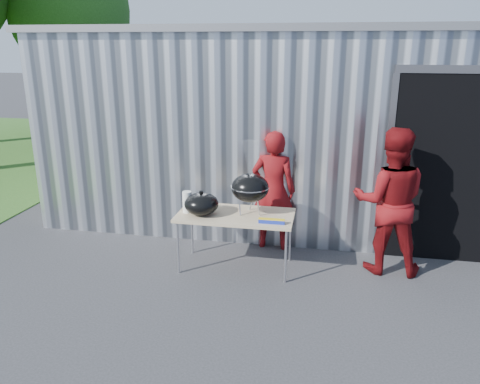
% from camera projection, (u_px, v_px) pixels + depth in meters
% --- Properties ---
extents(ground, '(80.00, 80.00, 0.00)m').
position_uv_depth(ground, '(208.00, 301.00, 5.42)').
color(ground, '#2E2E31').
extents(building, '(8.20, 6.20, 3.10)m').
position_uv_depth(building, '(312.00, 114.00, 9.08)').
color(building, silver).
rests_on(building, ground).
extents(tree_far, '(3.52, 3.52, 5.83)m').
position_uv_depth(tree_far, '(70.00, 11.00, 13.86)').
color(tree_far, '#442D19').
rests_on(tree_far, ground).
extents(folding_table, '(1.50, 0.75, 0.75)m').
position_uv_depth(folding_table, '(236.00, 217.00, 6.05)').
color(folding_table, tan).
rests_on(folding_table, ground).
extents(kettle_grill, '(0.49, 0.49, 0.95)m').
position_uv_depth(kettle_grill, '(250.00, 183.00, 5.93)').
color(kettle_grill, black).
rests_on(kettle_grill, folding_table).
extents(grill_lid, '(0.44, 0.44, 0.32)m').
position_uv_depth(grill_lid, '(201.00, 204.00, 5.98)').
color(grill_lid, black).
rests_on(grill_lid, folding_table).
extents(paper_towels, '(0.12, 0.12, 0.28)m').
position_uv_depth(paper_towels, '(187.00, 202.00, 6.06)').
color(paper_towels, white).
rests_on(paper_towels, folding_table).
extents(white_tub, '(0.20, 0.15, 0.10)m').
position_uv_depth(white_tub, '(198.00, 204.00, 6.27)').
color(white_tub, white).
rests_on(white_tub, folding_table).
extents(foil_box, '(0.32, 0.05, 0.06)m').
position_uv_depth(foil_box, '(272.00, 221.00, 5.70)').
color(foil_box, '#182BA1').
rests_on(foil_box, folding_table).
extents(person_cook, '(0.65, 0.44, 1.72)m').
position_uv_depth(person_cook, '(273.00, 191.00, 6.63)').
color(person_cook, maroon).
rests_on(person_cook, ground).
extents(person_bystander, '(0.93, 0.73, 1.89)m').
position_uv_depth(person_bystander, '(389.00, 201.00, 5.91)').
color(person_bystander, maroon).
rests_on(person_bystander, ground).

